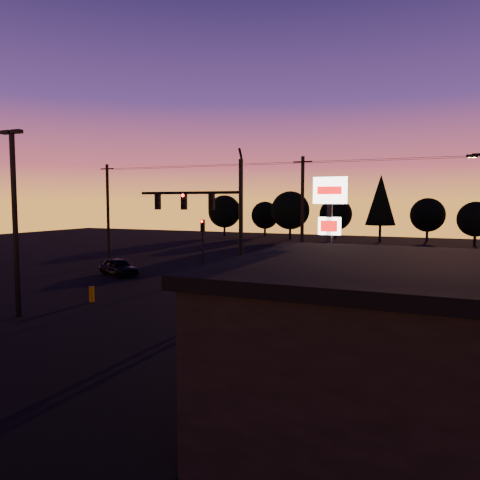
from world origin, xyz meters
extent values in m
plane|color=black|center=(0.00, 0.00, 0.00)|extent=(120.00, 120.00, 0.00)
cube|color=beige|center=(0.50, 1.00, 0.01)|extent=(0.35, 2.20, 0.01)
cube|color=beige|center=(0.50, 2.40, 0.01)|extent=(1.20, 1.20, 0.01)
cylinder|color=black|center=(1.50, 4.00, 4.00)|extent=(0.24, 0.24, 8.00)
cylinder|color=black|center=(1.50, 4.00, 8.20)|extent=(0.14, 0.52, 0.76)
cylinder|color=black|center=(-1.75, 4.00, 6.20)|extent=(6.50, 0.16, 0.16)
cube|color=black|center=(-0.30, 4.00, 5.70)|extent=(0.32, 0.22, 0.95)
sphere|color=black|center=(-0.30, 3.87, 6.05)|extent=(0.18, 0.18, 0.18)
sphere|color=black|center=(-0.30, 3.87, 5.75)|extent=(0.18, 0.18, 0.18)
sphere|color=black|center=(-0.30, 3.87, 5.45)|extent=(0.18, 0.18, 0.18)
cube|color=black|center=(-2.10, 4.00, 5.70)|extent=(0.32, 0.22, 0.95)
sphere|color=#FF0705|center=(-2.10, 3.87, 6.05)|extent=(0.18, 0.18, 0.18)
sphere|color=black|center=(-2.10, 3.87, 5.75)|extent=(0.18, 0.18, 0.18)
sphere|color=black|center=(-2.10, 3.87, 5.45)|extent=(0.18, 0.18, 0.18)
cube|color=black|center=(-3.90, 4.00, 5.70)|extent=(0.32, 0.22, 0.95)
sphere|color=black|center=(-3.90, 3.87, 6.05)|extent=(0.18, 0.18, 0.18)
sphere|color=black|center=(-3.90, 3.87, 5.75)|extent=(0.18, 0.18, 0.18)
sphere|color=black|center=(-3.90, 3.87, 5.45)|extent=(0.18, 0.18, 0.18)
cube|color=black|center=(1.68, 4.00, 2.60)|extent=(0.22, 0.18, 0.28)
cylinder|color=black|center=(-5.00, 11.50, 1.80)|extent=(0.14, 0.14, 3.60)
cube|color=black|center=(-5.00, 11.50, 3.90)|extent=(0.30, 0.20, 0.90)
sphere|color=#FF0705|center=(-5.00, 11.38, 4.22)|extent=(0.18, 0.18, 0.18)
sphere|color=black|center=(-5.00, 11.38, 3.94)|extent=(0.18, 0.18, 0.18)
sphere|color=black|center=(-5.00, 11.38, 3.66)|extent=(0.18, 0.18, 0.18)
cube|color=black|center=(-7.50, -3.00, 4.50)|extent=(0.18, 0.18, 9.00)
cube|color=black|center=(-7.85, -3.00, 9.05)|extent=(0.55, 0.30, 0.18)
cube|color=black|center=(-7.15, -3.00, 9.05)|extent=(0.55, 0.30, 0.18)
cube|color=black|center=(7.00, 1.50, 3.20)|extent=(0.22, 0.22, 6.40)
cube|color=white|center=(7.00, 1.50, 6.20)|extent=(1.50, 0.25, 1.20)
cube|color=red|center=(7.00, 1.36, 6.20)|extent=(1.10, 0.02, 0.35)
cube|color=white|center=(7.00, 1.50, 4.60)|extent=(1.00, 0.22, 0.80)
cube|color=red|center=(7.00, 1.37, 4.60)|extent=(0.75, 0.02, 0.50)
cube|color=black|center=(12.80, 5.50, 7.85)|extent=(0.50, 0.22, 0.14)
plane|color=#FFB759|center=(12.80, 5.50, 7.77)|extent=(0.35, 0.35, 0.00)
cylinder|color=black|center=(-16.00, 14.00, 4.50)|extent=(0.26, 0.26, 9.00)
cube|color=black|center=(-16.00, 14.00, 8.60)|extent=(1.40, 0.10, 0.10)
cylinder|color=black|center=(2.00, 14.00, 4.50)|extent=(0.26, 0.26, 9.00)
cube|color=black|center=(2.00, 14.00, 8.60)|extent=(1.40, 0.10, 0.10)
cylinder|color=black|center=(-7.00, 13.40, 8.55)|extent=(18.00, 0.02, 0.02)
cylinder|color=black|center=(-7.00, 14.00, 8.60)|extent=(18.00, 0.02, 0.02)
cylinder|color=black|center=(-7.00, 14.60, 8.55)|extent=(18.00, 0.02, 0.02)
cylinder|color=black|center=(11.00, 13.40, 8.55)|extent=(18.00, 0.02, 0.02)
cylinder|color=black|center=(11.00, 14.00, 8.60)|extent=(18.00, 0.02, 0.02)
cylinder|color=black|center=(11.00, 14.60, 8.55)|extent=(18.00, 0.02, 0.02)
cube|color=black|center=(9.00, -3.48, 1.40)|extent=(2.20, 0.05, 1.60)
cube|color=black|center=(12.00, -3.48, 1.40)|extent=(2.20, 0.05, 1.60)
cylinder|color=#C48200|center=(-6.51, 1.11, 0.44)|extent=(0.29, 0.29, 0.88)
cylinder|color=black|center=(-22.00, 50.00, 0.81)|extent=(0.36, 0.36, 1.62)
sphere|color=black|center=(-22.00, 50.00, 4.06)|extent=(5.36, 5.36, 5.36)
cylinder|color=black|center=(-16.00, 53.00, 0.69)|extent=(0.36, 0.36, 1.38)
sphere|color=black|center=(-16.00, 53.00, 3.44)|extent=(4.54, 4.54, 4.54)
cylinder|color=black|center=(-10.00, 48.00, 0.88)|extent=(0.36, 0.36, 1.75)
sphere|color=black|center=(-10.00, 48.00, 4.38)|extent=(5.77, 5.78, 5.78)
cylinder|color=black|center=(-4.00, 52.00, 0.75)|extent=(0.36, 0.36, 1.50)
sphere|color=black|center=(-4.00, 52.00, 3.75)|extent=(4.95, 4.95, 4.95)
cylinder|color=black|center=(3.00, 49.00, 1.19)|extent=(0.36, 0.36, 2.38)
cone|color=black|center=(3.00, 49.00, 5.94)|extent=(4.18, 4.18, 7.12)
cylinder|color=black|center=(9.00, 54.00, 0.75)|extent=(0.36, 0.36, 1.50)
sphere|color=black|center=(9.00, 54.00, 3.75)|extent=(4.95, 4.95, 4.95)
cylinder|color=black|center=(15.00, 48.00, 0.69)|extent=(0.36, 0.36, 1.38)
sphere|color=black|center=(15.00, 48.00, 3.44)|extent=(4.54, 4.54, 4.54)
imported|color=black|center=(-11.25, 9.41, 0.67)|extent=(4.25, 2.94, 1.34)
imported|color=black|center=(6.16, 10.29, 0.66)|extent=(4.93, 3.52, 1.32)
imported|color=black|center=(9.36, -3.28, 0.64)|extent=(2.66, 4.85, 1.29)
camera|label=1|loc=(11.93, -19.36, 5.70)|focal=35.00mm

